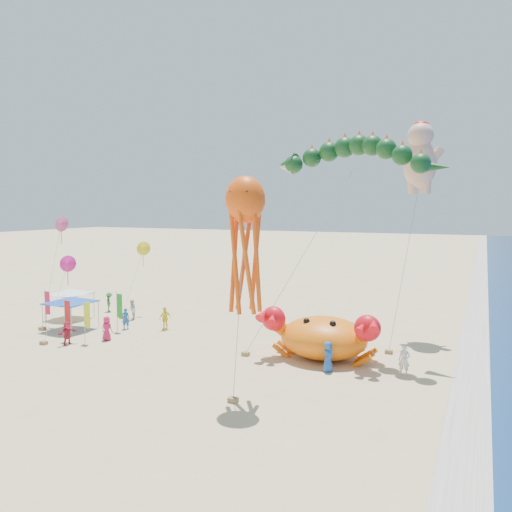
% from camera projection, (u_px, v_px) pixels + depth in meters
% --- Properties ---
extents(ground, '(320.00, 320.00, 0.00)m').
position_uv_depth(ground, '(271.00, 359.00, 32.56)').
color(ground, '#D1B784').
rests_on(ground, ground).
extents(foam_strip, '(320.00, 320.00, 0.00)m').
position_uv_depth(foam_strip, '(471.00, 386.00, 27.57)').
color(foam_strip, silver).
rests_on(foam_strip, ground).
extents(crab_inflatable, '(7.79, 4.77, 3.42)m').
position_uv_depth(crab_inflatable, '(323.00, 336.00, 32.43)').
color(crab_inflatable, orange).
rests_on(crab_inflatable, ground).
extents(dragon_kite, '(12.57, 8.20, 14.45)m').
position_uv_depth(dragon_kite, '(351.00, 161.00, 34.41)').
color(dragon_kite, '#103B17').
rests_on(dragon_kite, ground).
extents(cherub_kite, '(2.46, 7.29, 16.30)m').
position_uv_depth(cherub_kite, '(420.00, 155.00, 37.44)').
color(cherub_kite, '#F5B595').
rests_on(cherub_kite, ground).
extents(octopus_kite, '(2.07, 1.96, 11.45)m').
position_uv_depth(octopus_kite, '(245.00, 234.00, 25.13)').
color(octopus_kite, '#FF530D').
rests_on(octopus_kite, ground).
extents(canopy_blue, '(3.57, 3.57, 2.71)m').
position_uv_depth(canopy_blue, '(70.00, 300.00, 40.08)').
color(canopy_blue, gray).
rests_on(canopy_blue, ground).
extents(canopy_white, '(3.37, 3.37, 2.71)m').
position_uv_depth(canopy_white, '(70.00, 291.00, 44.05)').
color(canopy_white, gray).
rests_on(canopy_white, ground).
extents(feather_flags, '(6.83, 3.90, 3.20)m').
position_uv_depth(feather_flags, '(80.00, 310.00, 38.17)').
color(feather_flags, gray).
rests_on(feather_flags, ground).
extents(beachgoers, '(29.05, 11.73, 1.85)m').
position_uv_depth(beachgoers, '(151.00, 323.00, 38.76)').
color(beachgoers, '#1E56AF').
rests_on(beachgoers, ground).
extents(small_kites, '(5.47, 11.69, 9.13)m').
position_uv_depth(small_kites, '(91.00, 253.00, 41.93)').
color(small_kites, '#CE447C').
rests_on(small_kites, ground).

